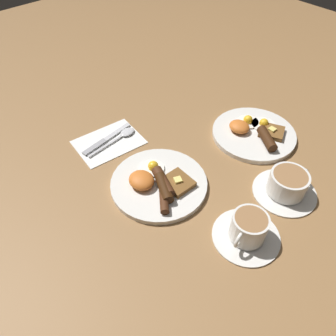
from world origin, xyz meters
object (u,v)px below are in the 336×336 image
at_px(teacup_near, 248,230).
at_px(spoon, 123,135).
at_px(breakfast_plate_far, 254,132).
at_px(breakfast_plate_near, 159,183).
at_px(teacup_far, 287,185).
at_px(knife, 105,140).

relative_size(teacup_near, spoon, 0.91).
xyz_separation_m(breakfast_plate_far, teacup_near, (0.22, -0.31, 0.02)).
height_order(breakfast_plate_near, teacup_far, teacup_far).
relative_size(breakfast_plate_near, teacup_near, 1.62).
relative_size(teacup_near, teacup_far, 0.96).
xyz_separation_m(teacup_far, spoon, (-0.47, -0.18, -0.02)).
bearing_deg(teacup_far, spoon, -158.84).
height_order(teacup_far, knife, teacup_far).
bearing_deg(breakfast_plate_near, teacup_far, 44.27).
xyz_separation_m(breakfast_plate_near, teacup_far, (0.24, 0.24, 0.02)).
bearing_deg(breakfast_plate_near, breakfast_plate_far, 83.56).
height_order(breakfast_plate_far, teacup_far, teacup_far).
bearing_deg(breakfast_plate_far, teacup_far, -32.57).
bearing_deg(spoon, breakfast_plate_near, -107.47).
bearing_deg(teacup_near, teacup_far, 95.39).
bearing_deg(spoon, knife, 156.90).
bearing_deg(breakfast_plate_far, spoon, -131.20).
height_order(breakfast_plate_near, breakfast_plate_far, breakfast_plate_near).
xyz_separation_m(teacup_near, knife, (-0.51, -0.05, -0.02)).
relative_size(breakfast_plate_near, breakfast_plate_far, 1.01).
height_order(breakfast_plate_near, knife, breakfast_plate_near).
bearing_deg(teacup_far, knife, -154.02).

